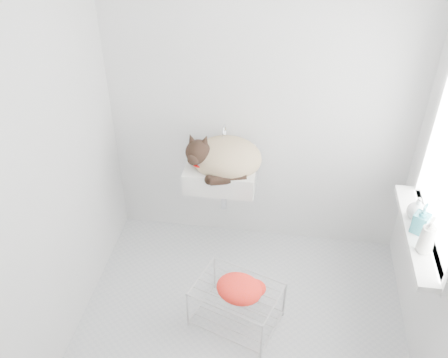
# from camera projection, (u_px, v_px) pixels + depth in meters

# --- Properties ---
(floor) EXTENTS (2.20, 2.00, 0.02)m
(floor) POSITION_uv_depth(u_px,v_px,m) (240.00, 330.00, 3.32)
(floor) COLOR #BBBCBE
(floor) RESTS_ON ground
(back_wall) EXTENTS (2.20, 0.02, 2.50)m
(back_wall) POSITION_uv_depth(u_px,v_px,m) (261.00, 96.00, 3.38)
(back_wall) COLOR silver
(back_wall) RESTS_ON ground
(left_wall) EXTENTS (0.02, 2.00, 2.50)m
(left_wall) POSITION_uv_depth(u_px,v_px,m) (47.00, 163.00, 2.71)
(left_wall) COLOR silver
(left_wall) RESTS_ON ground
(windowsill) EXTENTS (0.16, 0.88, 0.04)m
(windowsill) POSITION_uv_depth(u_px,v_px,m) (419.00, 233.00, 2.87)
(windowsill) COLOR white
(windowsill) RESTS_ON right_wall
(sink) EXTENTS (0.49, 0.43, 0.20)m
(sink) POSITION_uv_depth(u_px,v_px,m) (222.00, 162.00, 3.44)
(sink) COLOR white
(sink) RESTS_ON back_wall
(faucet) EXTENTS (0.18, 0.12, 0.18)m
(faucet) POSITION_uv_depth(u_px,v_px,m) (226.00, 132.00, 3.50)
(faucet) COLOR silver
(faucet) RESTS_ON sink
(cat) EXTENTS (0.50, 0.41, 0.32)m
(cat) POSITION_uv_depth(u_px,v_px,m) (223.00, 158.00, 3.40)
(cat) COLOR tan
(cat) RESTS_ON sink
(wire_rack) EXTENTS (0.63, 0.53, 0.32)m
(wire_rack) POSITION_uv_depth(u_px,v_px,m) (236.00, 306.00, 3.30)
(wire_rack) COLOR #BCBCBC
(wire_rack) RESTS_ON floor
(towel) EXTENTS (0.35, 0.30, 0.12)m
(towel) POSITION_uv_depth(u_px,v_px,m) (239.00, 292.00, 3.13)
(towel) COLOR #F02300
(towel) RESTS_ON wire_rack
(bottle_a) EXTENTS (0.10, 0.10, 0.20)m
(bottle_a) POSITION_uv_depth(u_px,v_px,m) (423.00, 251.00, 2.73)
(bottle_a) COLOR white
(bottle_a) RESTS_ON windowsill
(bottle_b) EXTENTS (0.12, 0.12, 0.19)m
(bottle_b) POSITION_uv_depth(u_px,v_px,m) (418.00, 231.00, 2.86)
(bottle_b) COLOR #29747E
(bottle_b) RESTS_ON windowsill
(bottle_c) EXTENTS (0.14, 0.14, 0.15)m
(bottle_c) POSITION_uv_depth(u_px,v_px,m) (414.00, 218.00, 2.96)
(bottle_c) COLOR white
(bottle_c) RESTS_ON windowsill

